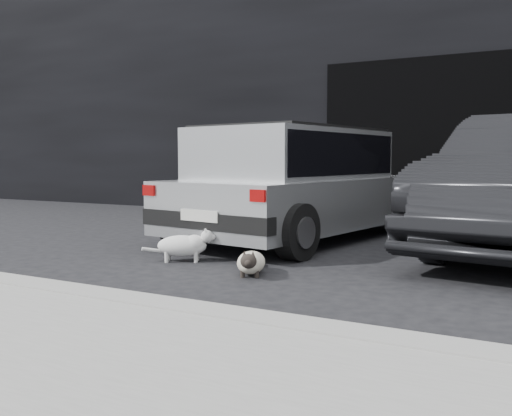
% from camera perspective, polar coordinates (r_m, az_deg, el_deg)
% --- Properties ---
extents(ground, '(80.00, 80.00, 0.00)m').
position_cam_1_polar(ground, '(6.06, 2.07, -4.49)').
color(ground, black).
rests_on(ground, ground).
extents(building_facade, '(34.00, 4.00, 5.00)m').
position_cam_1_polar(building_facade, '(11.57, 20.51, 12.13)').
color(building_facade, black).
rests_on(building_facade, ground).
extents(garage_opening, '(4.00, 0.10, 2.60)m').
position_cam_1_polar(garage_opening, '(9.49, 18.57, 6.55)').
color(garage_opening, black).
rests_on(garage_opening, ground).
extents(curb, '(18.00, 0.25, 0.12)m').
position_cam_1_polar(curb, '(3.35, -2.55, -11.27)').
color(curb, gray).
rests_on(curb, ground).
extents(sidewalk, '(18.00, 2.20, 0.11)m').
position_cam_1_polar(sidewalk, '(2.46, -17.87, -17.75)').
color(sidewalk, gray).
rests_on(sidewalk, ground).
extents(silver_hatchback, '(2.28, 3.92, 1.37)m').
position_cam_1_polar(silver_hatchback, '(7.00, 4.15, 2.91)').
color(silver_hatchback, silver).
rests_on(silver_hatchback, ground).
extents(cat_siamese, '(0.42, 0.66, 0.25)m').
position_cam_1_polar(cat_siamese, '(4.89, -0.53, -5.45)').
color(cat_siamese, beige).
rests_on(cat_siamese, ground).
extents(cat_white, '(0.63, 0.45, 0.33)m').
position_cam_1_polar(cat_white, '(5.57, -7.07, -3.68)').
color(cat_white, white).
rests_on(cat_white, ground).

